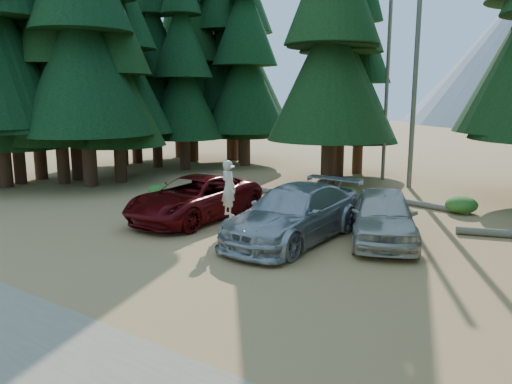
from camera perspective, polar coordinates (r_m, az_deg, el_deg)
ground at (r=14.80m, az=-4.12°, el=-7.48°), size 160.00×160.00×0.00m
gravel_strip at (r=10.96m, az=-26.95°, el=-15.55°), size 26.00×3.50×0.01m
forest_belt_north at (r=27.75m, az=15.81°, el=0.86°), size 36.00×7.00×22.00m
forest_belt_west at (r=28.95m, az=-23.29°, el=0.79°), size 6.00×22.00×22.00m
snag_front at (r=26.65m, az=17.80°, el=13.32°), size 0.24×0.24×12.00m
snag_back at (r=28.70m, az=14.72°, el=11.28°), size 0.20×0.20×10.00m
red_pickup at (r=19.19m, az=-7.00°, el=-0.68°), size 2.89×6.00×1.65m
silver_minivan_center at (r=16.32m, az=4.39°, el=-2.48°), size 2.54×6.16×1.78m
silver_minivan_right at (r=16.74m, az=14.31°, el=-2.59°), size 3.88×5.38×1.70m
frisbee_player at (r=17.32m, az=-3.16°, el=0.46°), size 0.83×0.69×1.95m
log_left at (r=25.22m, az=-1.45°, el=0.59°), size 3.63×0.66×0.26m
log_mid at (r=22.09m, az=19.61°, el=-1.57°), size 2.97×0.82×0.25m
shrub_far_left at (r=24.59m, az=-6.58°, el=0.52°), size 0.88×0.88×0.48m
shrub_left at (r=23.49m, az=7.51°, el=0.05°), size 0.94×0.94×0.51m
shrub_center_left at (r=23.24m, az=8.49°, el=-0.02°), size 1.05×1.05×0.58m
shrub_center_right at (r=23.06m, az=10.27°, el=-0.18°), size 1.03×1.03×0.57m
shrub_right at (r=19.66m, az=12.21°, el=-2.32°), size 0.87×0.87×0.48m
shrub_far_right at (r=21.75m, az=22.43°, el=-1.35°), size 1.26×1.26×0.69m
shrub_edge_west at (r=24.13m, az=-11.17°, el=0.23°), size 0.94×0.94×0.52m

